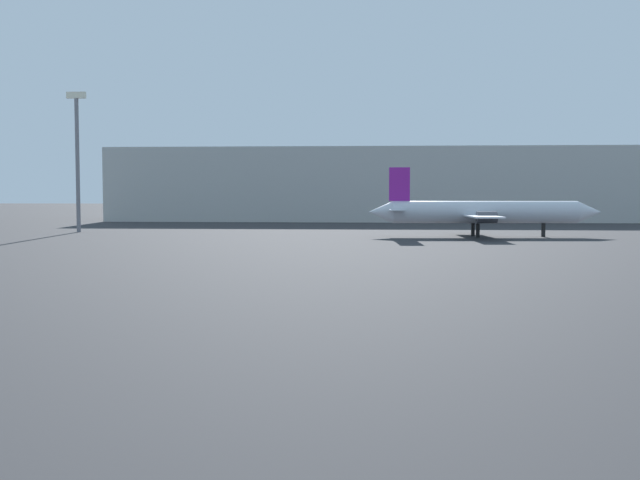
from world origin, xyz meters
TOP-DOWN VIEW (x-y plane):
  - airplane_distant at (9.28, 82.90)m, footprint 26.33×16.96m
  - light_mast_left at (-40.07, 89.49)m, footprint 2.40×0.50m
  - terminal_building at (0.64, 133.73)m, footprint 97.87×24.39m

SIDE VIEW (x-z plane):
  - airplane_distant at x=9.28m, z-range -1.12..6.71m
  - terminal_building at x=0.64m, z-range 0.00..12.43m
  - light_mast_left at x=-40.07m, z-range 1.24..18.73m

